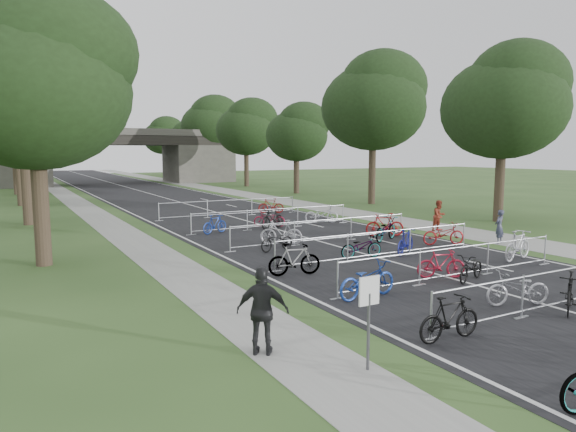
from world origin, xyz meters
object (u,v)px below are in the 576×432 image
Objects in this scene: pedestrian_a at (499,227)px; pedestrian_b at (439,216)px; overpass_bridge at (113,156)px; park_sign at (369,305)px; pedestrian_c at (263,311)px.

pedestrian_a is 0.95× the size of pedestrian_b.
overpass_bridge reaches higher than park_sign.
park_sign is 18.36m from pedestrian_b.
overpass_bridge is at bearing 96.90° from pedestrian_b.
pedestrian_a is 4.00m from pedestrian_b.
pedestrian_c is (-15.00, -6.31, 0.15)m from pedestrian_a.
park_sign is 1.13× the size of pedestrian_b.
overpass_bridge is at bearing -98.67° from pedestrian_a.
pedestrian_c is (-8.20, -60.35, -2.62)m from overpass_bridge.
overpass_bridge is 19.26× the size of pedestrian_b.
overpass_bridge is at bearing -64.04° from pedestrian_c.
pedestrian_c is (-15.33, -10.30, 0.11)m from pedestrian_b.
overpass_bridge is 17.02× the size of pedestrian_c.
pedestrian_a is (13.60, 7.97, -0.50)m from park_sign.
pedestrian_b is at bearing -110.64° from pedestrian_a.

